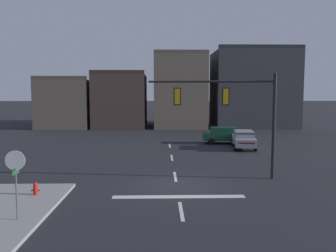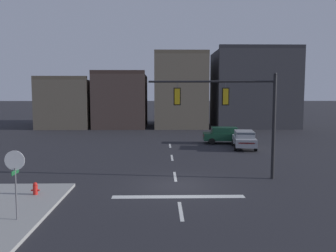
{
  "view_description": "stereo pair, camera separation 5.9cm",
  "coord_description": "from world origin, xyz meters",
  "views": [
    {
      "loc": [
        -0.87,
        -18.06,
        4.98
      ],
      "look_at": [
        -0.39,
        3.76,
        2.88
      ],
      "focal_mm": 36.58,
      "sensor_mm": 36.0,
      "label": 1
    },
    {
      "loc": [
        -0.81,
        -18.06,
        4.98
      ],
      "look_at": [
        -0.39,
        3.76,
        2.88
      ],
      "focal_mm": 36.58,
      "sensor_mm": 36.0,
      "label": 2
    }
  ],
  "objects": [
    {
      "name": "signal_mast_near_side",
      "position": [
        3.45,
        1.59,
        4.19
      ],
      "size": [
        7.32,
        0.78,
        6.15
      ],
      "color": "black",
      "rests_on": "ground"
    },
    {
      "name": "building_row",
      "position": [
        1.05,
        33.53,
        4.71
      ],
      "size": [
        36.66,
        13.44,
        11.45
      ],
      "color": "#665B4C",
      "rests_on": "ground"
    },
    {
      "name": "stop_bar_paint",
      "position": [
        0.0,
        -2.0,
        0.0
      ],
      "size": [
        6.4,
        0.5,
        0.01
      ],
      "primitive_type": "cube",
      "color": "silver",
      "rests_on": "ground"
    },
    {
      "name": "fire_hydrant",
      "position": [
        -6.85,
        -1.98,
        0.33
      ],
      "size": [
        0.4,
        0.3,
        0.75
      ],
      "color": "red",
      "rests_on": "ground"
    },
    {
      "name": "car_lot_middle",
      "position": [
        6.63,
        12.33,
        0.86
      ],
      "size": [
        2.37,
        4.62,
        1.61
      ],
      "color": "#9EA0A5",
      "rests_on": "ground"
    },
    {
      "name": "lane_centreline",
      "position": [
        0.0,
        2.0,
        0.0
      ],
      "size": [
        0.16,
        26.4,
        0.01
      ],
      "color": "silver",
      "rests_on": "ground"
    },
    {
      "name": "stop_sign",
      "position": [
        -6.36,
        -5.23,
        2.14
      ],
      "size": [
        0.76,
        0.64,
        2.83
      ],
      "color": "#56565B",
      "rests_on": "ground"
    },
    {
      "name": "ground_plane",
      "position": [
        0.0,
        0.0,
        0.0
      ],
      "size": [
        400.0,
        400.0,
        0.0
      ],
      "primitive_type": "plane",
      "color": "#232328"
    },
    {
      "name": "car_lot_nearside",
      "position": [
        5.51,
        15.4,
        0.86
      ],
      "size": [
        4.52,
        2.09,
        1.61
      ],
      "color": "#143D28",
      "rests_on": "ground"
    }
  ]
}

